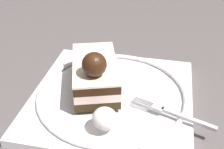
{
  "coord_description": "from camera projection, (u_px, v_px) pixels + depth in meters",
  "views": [
    {
      "loc": [
        -0.11,
        0.3,
        0.29
      ],
      "look_at": [
        0.01,
        -0.03,
        0.05
      ],
      "focal_mm": 46.69,
      "sensor_mm": 36.0,
      "label": 1
    }
  ],
  "objects": [
    {
      "name": "whipped_cream_dollop",
      "position": [
        105.0,
        118.0,
        0.37
      ],
      "size": [
        0.03,
        0.03,
        0.03
      ],
      "primitive_type": "ellipsoid",
      "color": "white",
      "rests_on": "dessert_plate"
    },
    {
      "name": "dessert_plate",
      "position": [
        112.0,
        97.0,
        0.44
      ],
      "size": [
        0.27,
        0.27,
        0.02
      ],
      "color": "white",
      "rests_on": "ground_plane"
    },
    {
      "name": "cake_slice",
      "position": [
        95.0,
        73.0,
        0.43
      ],
      "size": [
        0.11,
        0.14,
        0.08
      ],
      "color": "black",
      "rests_on": "dessert_plate"
    },
    {
      "name": "ground_plane",
      "position": [
        111.0,
        113.0,
        0.43
      ],
      "size": [
        2.4,
        2.4,
        0.0
      ],
      "primitive_type": "plane",
      "color": "#595052"
    },
    {
      "name": "fork",
      "position": [
        170.0,
        113.0,
        0.39
      ],
      "size": [
        0.12,
        0.03,
        0.0
      ],
      "color": "silver",
      "rests_on": "dessert_plate"
    }
  ]
}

